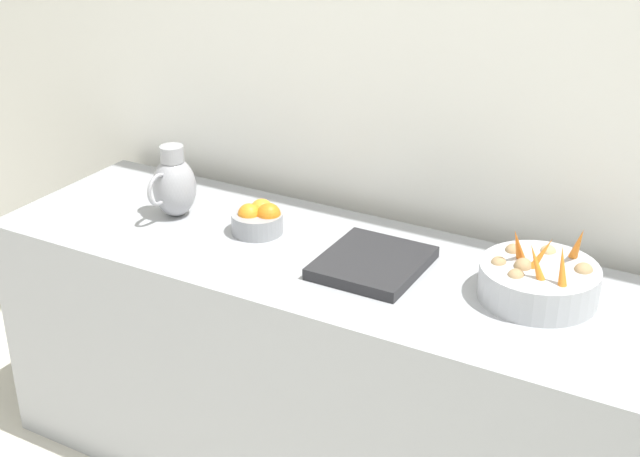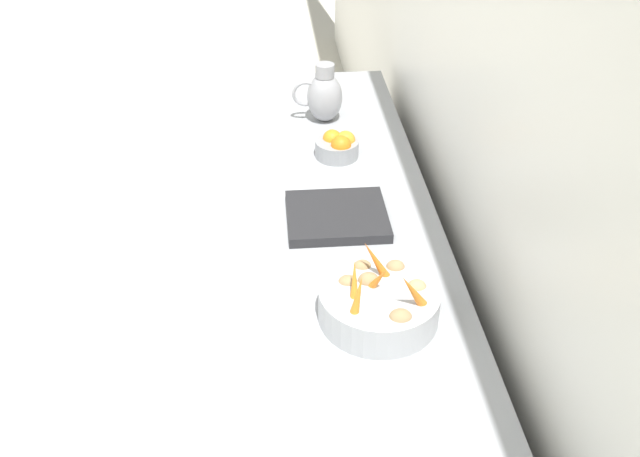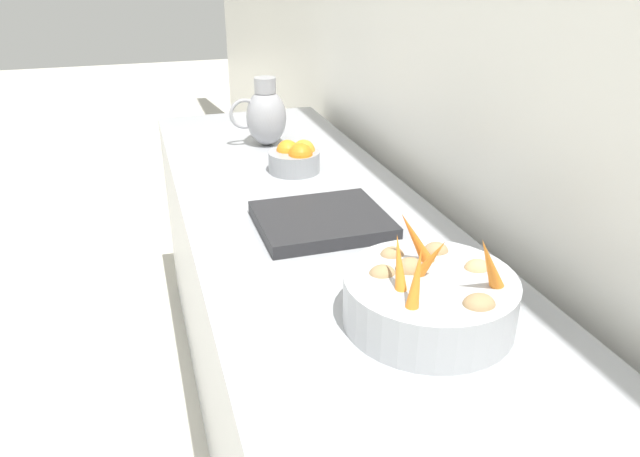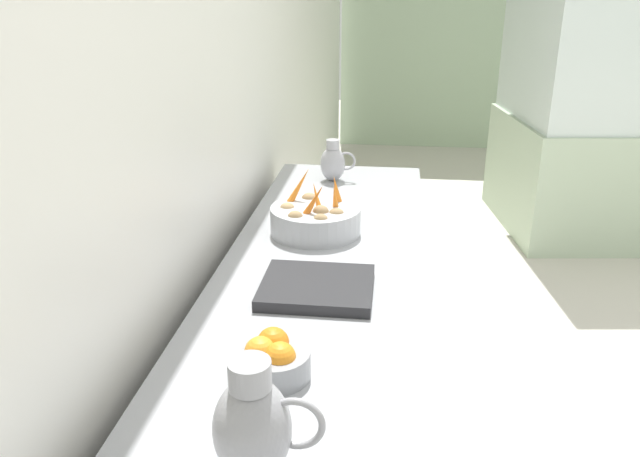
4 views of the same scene
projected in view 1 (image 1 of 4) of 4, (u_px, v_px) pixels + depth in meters
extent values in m
cube|color=white|center=(629.00, 52.00, 2.52)|extent=(0.10, 9.39, 3.00)
cube|color=#9EA0A5|center=(391.00, 391.00, 2.83)|extent=(0.70, 2.74, 0.86)
cylinder|color=#ADAFB5|center=(538.00, 282.00, 2.50)|extent=(0.34, 0.34, 0.10)
torus|color=#ADAFB5|center=(537.00, 296.00, 2.52)|extent=(0.20, 0.20, 0.01)
cone|color=orange|center=(537.00, 265.00, 2.40)|extent=(0.03, 0.07, 0.13)
cone|color=orange|center=(562.00, 270.00, 2.37)|extent=(0.07, 0.06, 0.14)
cone|color=orange|center=(577.00, 246.00, 2.48)|extent=(0.12, 0.08, 0.16)
cone|color=orange|center=(541.00, 256.00, 2.46)|extent=(0.07, 0.08, 0.12)
cone|color=orange|center=(518.00, 247.00, 2.49)|extent=(0.10, 0.04, 0.15)
ellipsoid|color=tan|center=(548.00, 252.00, 2.56)|extent=(0.05, 0.05, 0.04)
ellipsoid|color=#9E7F56|center=(523.00, 267.00, 2.47)|extent=(0.06, 0.05, 0.05)
ellipsoid|color=#9E7F56|center=(516.00, 276.00, 2.43)|extent=(0.06, 0.05, 0.04)
ellipsoid|color=#9E7F56|center=(583.00, 271.00, 2.46)|extent=(0.06, 0.05, 0.04)
ellipsoid|color=#9E7F56|center=(513.00, 251.00, 2.57)|extent=(0.06, 0.05, 0.04)
ellipsoid|color=#9E7F56|center=(498.00, 264.00, 2.50)|extent=(0.05, 0.04, 0.04)
cylinder|color=gray|center=(257.00, 223.00, 2.90)|extent=(0.17, 0.17, 0.07)
sphere|color=orange|center=(269.00, 215.00, 2.88)|extent=(0.08, 0.08, 0.08)
sphere|color=orange|center=(262.00, 210.00, 2.92)|extent=(0.08, 0.08, 0.08)
sphere|color=orange|center=(249.00, 215.00, 2.88)|extent=(0.08, 0.08, 0.08)
ellipsoid|color=#939399|center=(174.00, 187.00, 3.00)|extent=(0.15, 0.15, 0.21)
cylinder|color=#939399|center=(172.00, 154.00, 2.95)|extent=(0.08, 0.08, 0.06)
torus|color=#939399|center=(159.00, 190.00, 2.93)|extent=(0.11, 0.01, 0.11)
cube|color=#232326|center=(372.00, 263.00, 2.68)|extent=(0.34, 0.30, 0.04)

